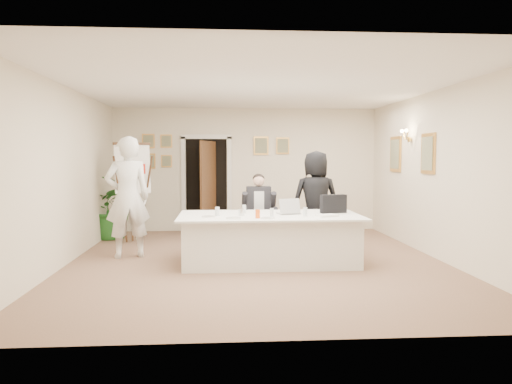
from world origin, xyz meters
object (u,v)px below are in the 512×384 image
Objects in this scene: potted_palm at (113,207)px; steel_jug at (241,212)px; standing_woman at (316,200)px; laptop_bag at (333,204)px; conference_table at (269,238)px; flip_chart at (132,198)px; oj_glass at (258,214)px; laptop at (289,205)px; seated_man at (259,211)px; standing_man at (128,197)px; paper_stack at (327,215)px.

potted_palm is 3.73m from steel_jug.
standing_woman is 1.11m from laptop_bag.
conference_table is at bearing -40.87° from potted_palm.
standing_woman is (3.49, -0.79, 0.01)m from flip_chart.
flip_chart reaches higher than oj_glass.
laptop_bag is 1.43m from oj_glass.
laptop is at bearing -37.04° from potted_palm.
flip_chart is at bearing 157.81° from seated_man.
standing_woman is 1.99m from steel_jug.
standing_man reaches higher than flip_chart.
steel_jug is (-1.52, -0.27, -0.10)m from laptop_bag.
seated_man is 3.86× the size of laptop.
flip_chart is 1.48× the size of potted_palm.
seated_man is at bearing 2.87° from standing_woman.
oj_glass is (2.77, -3.05, 0.19)m from potted_palm.
seated_man is at bearing -19.95° from flip_chart.
seated_man reaches higher than potted_palm.
laptop is 0.84× the size of laptop_bag.
paper_stack is at bearing 83.49° from standing_woman.
paper_stack is 2.32× the size of oj_glass.
flip_chart is 4.48× the size of laptop_bag.
standing_woman is at bearing 54.85° from oj_glass.
standing_woman reaches higher than seated_man.
seated_man is 1.63m from oj_glass.
potted_palm is at bearing -89.73° from standing_man.
standing_man is at bearing -83.17° from flip_chart.
flip_chart is (-2.50, 2.04, 0.50)m from conference_table.
flip_chart reaches higher than seated_man.
flip_chart is at bearing 132.38° from oj_glass.
standing_woman is at bearing 43.39° from laptop.
conference_table is 2.48m from standing_man.
potted_palm reaches higher than oj_glass.
paper_stack is at bearing -59.61° from seated_man.
oj_glass is at bearing 135.30° from standing_man.
flip_chart is 0.78m from potted_palm.
seated_man is 1.09m from standing_woman.
standing_man is 1.56× the size of potted_palm.
laptop is at bearing 171.56° from laptop_bag.
laptop is 0.80m from steel_jug.
standing_man is 5.59× the size of laptop.
steel_jug is at bearing 141.00° from standing_man.
conference_table is 2.20× the size of potted_palm.
laptop_bag is at bearing 25.33° from oj_glass.
flip_chart is at bearing 139.21° from laptop_bag.
laptop_bag is (3.57, -1.89, 0.03)m from flip_chart.
seated_man is at bearing 125.71° from laptop_bag.
standing_woman is (3.31, 0.66, -0.11)m from standing_man.
flip_chart is (-2.42, 0.88, 0.19)m from seated_man.
laptop is 0.69m from paper_stack.
standing_man reaches higher than oj_glass.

